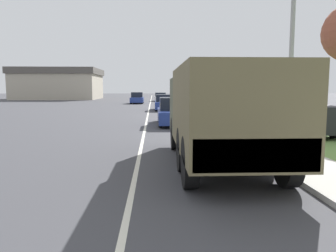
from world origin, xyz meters
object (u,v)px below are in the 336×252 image
at_px(car_second_ahead, 165,103).
at_px(car_fourth_ahead, 160,97).
at_px(car_third_ahead, 137,98).
at_px(pickup_truck, 294,113).
at_px(car_nearest_ahead, 174,112).
at_px(military_truck, 220,110).
at_px(lamp_post, 286,23).

xyz_separation_m(car_second_ahead, car_fourth_ahead, (0.06, 21.44, -0.05)).
distance_m(car_third_ahead, pickup_truck, 31.15).
height_order(car_second_ahead, pickup_truck, pickup_truck).
bearing_deg(car_nearest_ahead, military_truck, -86.48).
height_order(car_third_ahead, pickup_truck, pickup_truck).
relative_size(car_nearest_ahead, pickup_truck, 0.88).
bearing_deg(car_second_ahead, car_fourth_ahead, 89.85).
relative_size(military_truck, pickup_truck, 1.28).
height_order(car_second_ahead, lamp_post, lamp_post).
height_order(military_truck, car_second_ahead, military_truck).
height_order(car_second_ahead, car_third_ahead, car_third_ahead).
bearing_deg(military_truck, pickup_truck, 52.99).
bearing_deg(military_truck, car_nearest_ahead, 93.52).
xyz_separation_m(car_nearest_ahead, car_second_ahead, (-0.12, 12.30, -0.03)).
relative_size(car_fourth_ahead, lamp_post, 0.70).
xyz_separation_m(car_nearest_ahead, pickup_truck, (5.45, -3.66, 0.21)).
bearing_deg(car_third_ahead, car_fourth_ahead, 66.06).
height_order(military_truck, car_fourth_ahead, military_truck).
relative_size(military_truck, lamp_post, 1.00).
bearing_deg(lamp_post, pickup_truck, 62.72).
bearing_deg(military_truck, lamp_post, 32.90).
distance_m(car_second_ahead, car_fourth_ahead, 21.44).
bearing_deg(pickup_truck, car_second_ahead, 109.23).
distance_m(military_truck, car_third_ahead, 36.50).
xyz_separation_m(car_fourth_ahead, lamp_post, (2.97, -42.33, 3.47)).
relative_size(military_truck, car_nearest_ahead, 1.45).
relative_size(car_third_ahead, pickup_truck, 0.84).
height_order(pickup_truck, lamp_post, lamp_post).
bearing_deg(car_second_ahead, car_third_ahead, 103.33).
relative_size(car_third_ahead, lamp_post, 0.66).
bearing_deg(military_truck, car_second_ahead, 91.89).
bearing_deg(car_fourth_ahead, car_third_ahead, -113.94).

